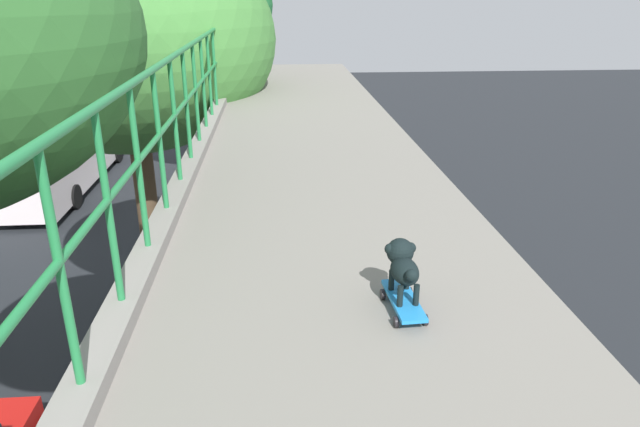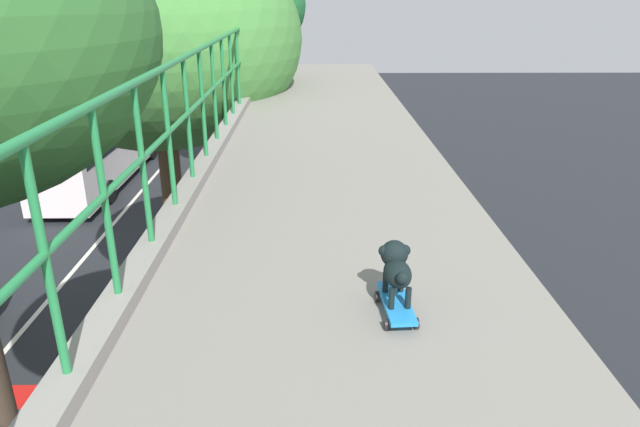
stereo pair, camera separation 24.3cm
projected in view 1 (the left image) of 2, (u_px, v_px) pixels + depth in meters
city_bus at (64, 145)px, 24.09m from camera, size 2.55×10.23×3.19m
roadside_tree_far at (128, 41)px, 10.97m from camera, size 5.72×5.72×9.22m
roadside_tree_farthest at (199, 7)px, 21.46m from camera, size 5.58×5.58×9.64m
toy_skateboard at (403, 301)px, 3.46m from camera, size 0.22×0.51×0.09m
small_dog at (403, 263)px, 3.43m from camera, size 0.20×0.41×0.34m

